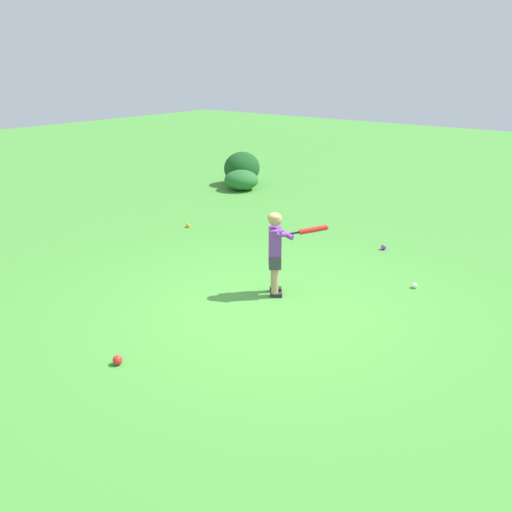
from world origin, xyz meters
name	(u,v)px	position (x,y,z in m)	size (l,w,h in m)	color
ground_plane	(273,308)	(0.00, 0.00, 0.00)	(40.00, 40.00, 0.00)	#479338
child_batter	(277,246)	(0.36, 0.21, 0.65)	(0.63, 0.63, 1.08)	#232328
play_ball_near_batter	(384,247)	(2.79, -0.10, 0.04)	(0.09, 0.09, 0.09)	purple
play_ball_behind_batter	(415,285)	(1.64, -1.10, 0.04)	(0.07, 0.07, 0.07)	white
play_ball_far_right	(188,225)	(1.73, 3.19, 0.04)	(0.07, 0.07, 0.07)	orange
play_ball_by_bucket	(118,360)	(-1.99, 0.43, 0.05)	(0.10, 0.10, 0.10)	red
shrub_left_background	(241,180)	(4.63, 4.36, 0.23)	(0.78, 0.78, 0.46)	#286B2D
shrub_right_background	(242,168)	(5.11, 4.74, 0.39)	(0.93, 0.81, 0.78)	#194C1E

